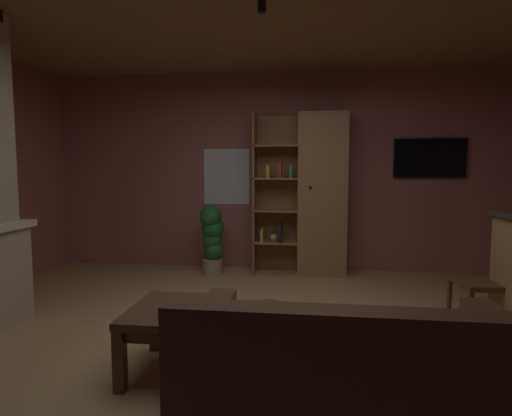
{
  "coord_description": "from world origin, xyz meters",
  "views": [
    {
      "loc": [
        0.39,
        -2.93,
        1.35
      ],
      "look_at": [
        0.0,
        0.4,
        1.05
      ],
      "focal_mm": 28.44,
      "sensor_mm": 36.0,
      "label": 1
    }
  ],
  "objects": [
    {
      "name": "track_light_spot_1",
      "position": [
        0.05,
        0.34,
        2.63
      ],
      "size": [
        0.07,
        0.07,
        0.09
      ],
      "primitive_type": "cylinder",
      "color": "black"
    },
    {
      "name": "wall_back",
      "position": [
        0.0,
        2.68,
        1.35
      ],
      "size": [
        6.3,
        0.06,
        2.7
      ],
      "primitive_type": "cube",
      "color": "#9E5B56",
      "rests_on": "ground"
    },
    {
      "name": "window_pane_back",
      "position": [
        -0.67,
        2.65,
        1.28
      ],
      "size": [
        0.64,
        0.01,
        0.77
      ],
      "primitive_type": "cube",
      "color": "white"
    },
    {
      "name": "floor",
      "position": [
        0.0,
        0.0,
        -0.01
      ],
      "size": [
        6.18,
        5.31,
        0.02
      ],
      "primitive_type": "cube",
      "color": "tan",
      "rests_on": "ground"
    },
    {
      "name": "leather_couch",
      "position": [
        0.6,
        -1.12,
        0.3
      ],
      "size": [
        1.54,
        0.87,
        0.84
      ],
      "color": "#4C2D1E",
      "rests_on": "ground"
    },
    {
      "name": "wall_mounted_tv",
      "position": [
        2.03,
        2.62,
        1.53
      ],
      "size": [
        0.91,
        0.06,
        0.51
      ],
      "color": "black"
    },
    {
      "name": "coffee_table",
      "position": [
        -0.45,
        -0.36,
        0.36
      ],
      "size": [
        0.61,
        0.68,
        0.44
      ],
      "color": "#4C331E",
      "rests_on": "ground"
    },
    {
      "name": "table_book_0",
      "position": [
        -0.42,
        -0.37,
        0.45
      ],
      "size": [
        0.15,
        0.1,
        0.02
      ],
      "primitive_type": "cube",
      "rotation": [
        0.0,
        0.0,
        -0.16
      ],
      "color": "#2D4C8C",
      "rests_on": "coffee_table"
    },
    {
      "name": "bookshelf_cabinet",
      "position": [
        0.55,
        2.41,
        1.04
      ],
      "size": [
        1.2,
        0.41,
        2.1
      ],
      "color": "#997047",
      "rests_on": "ground"
    },
    {
      "name": "dining_chair",
      "position": [
        1.92,
        0.47,
        0.53
      ],
      "size": [
        0.46,
        0.46,
        0.92
      ],
      "color": "#4C331E",
      "rests_on": "ground"
    },
    {
      "name": "table_book_1",
      "position": [
        -0.39,
        -0.43,
        0.48
      ],
      "size": [
        0.13,
        0.12,
        0.03
      ],
      "primitive_type": "cube",
      "rotation": [
        0.0,
        0.0,
        -0.12
      ],
      "color": "brown",
      "rests_on": "coffee_table"
    },
    {
      "name": "potted_floor_plant",
      "position": [
        -0.79,
        2.23,
        0.49
      ],
      "size": [
        0.31,
        0.33,
        0.91
      ],
      "color": "#9E896B",
      "rests_on": "ground"
    }
  ]
}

